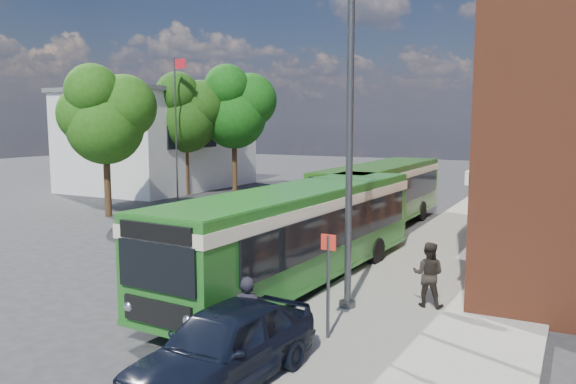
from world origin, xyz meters
The scene contains 15 objects.
ground centered at (0.00, 0.00, 0.00)m, with size 120.00×120.00×0.00m, color #262629.
pavement centered at (7.00, 8.00, 0.07)m, with size 6.00×48.00×0.15m, color #99978B.
kerb_line centered at (3.95, 8.00, 0.01)m, with size 0.12×48.00×0.01m, color beige.
white_building centered at (-18.00, 18.00, 3.66)m, with size 9.40×13.40×7.30m.
flagpole centered at (-12.45, 13.00, 4.94)m, with size 0.95×0.10×9.00m.
street_lamp centered at (4.84, -2.00, 4.79)m, with size 2.96×2.38×9.00m.
bus_stop_sign centered at (5.60, -4.20, 1.51)m, with size 0.35×0.08×2.52m.
bus_front centered at (2.96, -0.34, 1.83)m, with size 3.21×12.54×3.02m.
bus_rear centered at (2.18, 9.83, 1.83)m, with size 2.76×11.54×3.02m.
parked_car centered at (4.80, -7.17, 0.90)m, with size 1.76×4.38×1.49m, color black.
pedestrian_a centered at (4.60, -6.00, 1.02)m, with size 0.64×0.42×1.74m, color black.
pedestrian_b centered at (7.06, -0.96, 1.01)m, with size 0.84×0.65×1.73m, color black.
tree_left centered at (-11.64, 6.19, 5.39)m, with size 4.70×4.47×7.94m.
tree_mid centered at (-13.51, 15.30, 5.64)m, with size 4.93×4.68×8.32m.
tree_right centered at (-11.25, 17.87, 6.06)m, with size 5.29×5.03×8.93m.
Camera 1 is at (10.47, -15.41, 5.00)m, focal length 35.00 mm.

